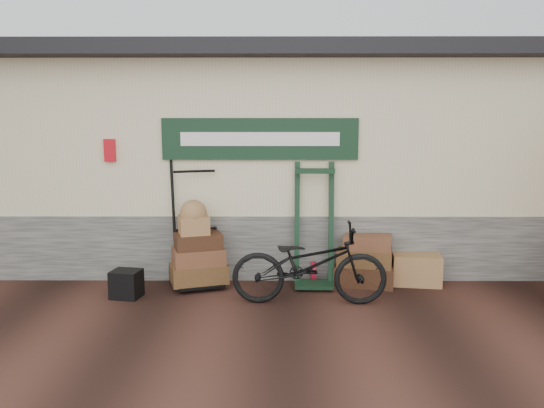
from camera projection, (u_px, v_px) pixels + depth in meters
The scene contains 8 objects.
ground at pixel (283, 305), 6.36m from camera, with size 80.00×80.00×0.00m, color black.
station_building at pixel (281, 155), 8.81m from camera, with size 14.40×4.10×3.20m.
porter_trolley at pixel (195, 220), 7.07m from camera, with size 0.87×0.66×1.75m, color black, non-canonical shape.
green_barrow at pixel (314, 225), 7.03m from camera, with size 0.59×0.50×1.64m, color black, non-canonical shape.
suitcase_stack at pixel (365, 259), 7.12m from camera, with size 0.78×0.49×0.69m, color #342210, non-canonical shape.
wicker_hamper at pixel (416, 269), 7.16m from camera, with size 0.63×0.41×0.41m, color olive.
black_trunk at pixel (126, 284), 6.62m from camera, with size 0.35×0.30×0.35m, color black.
bicycle at pixel (309, 260), 6.35m from camera, with size 1.86×0.65×1.08m, color black.
Camera 1 is at (-0.11, -6.09, 2.20)m, focal length 35.00 mm.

